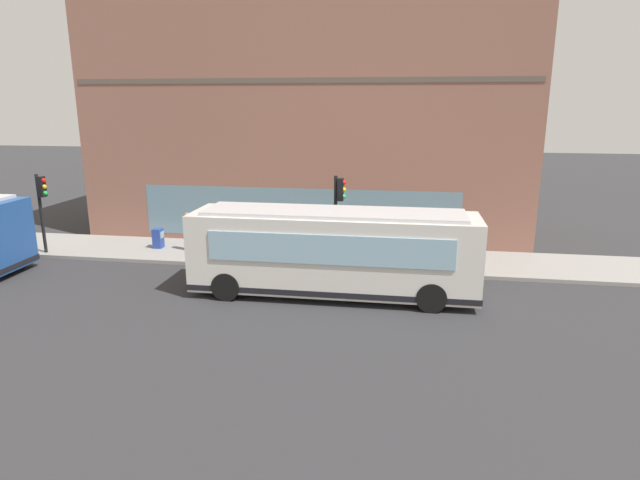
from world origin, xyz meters
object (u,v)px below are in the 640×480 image
pedestrian_walking_along_curb (480,243)px  pedestrian_near_hydrant (249,236)px  pedestrian_by_light_pole (188,229)px  newspaper_vending_box (158,238)px  city_bus_nearside (333,253)px  traffic_light_near_corner (339,204)px  traffic_light_down_block (42,198)px  fire_hydrant (438,257)px

pedestrian_walking_along_curb → pedestrian_near_hydrant: pedestrian_walking_along_curb is taller
pedestrian_near_hydrant → pedestrian_by_light_pole: bearing=79.5°
pedestrian_by_light_pole → newspaper_vending_box: pedestrian_by_light_pole is taller
city_bus_nearside → pedestrian_walking_along_curb: size_ratio=6.28×
city_bus_nearside → pedestrian_by_light_pole: (4.32, 7.22, -0.39)m
newspaper_vending_box → pedestrian_by_light_pole: bearing=-97.0°
traffic_light_near_corner → newspaper_vending_box: (1.45, 8.58, -2.14)m
traffic_light_near_corner → traffic_light_down_block: (-0.08, 13.12, -0.13)m
pedestrian_by_light_pole → pedestrian_near_hydrant: pedestrian_by_light_pole is taller
traffic_light_down_block → pedestrian_by_light_pole: size_ratio=2.01×
traffic_light_near_corner → city_bus_nearside: bearing=-176.5°
pedestrian_walking_along_curb → fire_hydrant: bearing=105.9°
fire_hydrant → pedestrian_near_hydrant: 8.08m
pedestrian_walking_along_curb → newspaper_vending_box: bearing=88.8°
pedestrian_by_light_pole → fire_hydrant: bearing=-93.0°
traffic_light_down_block → pedestrian_near_hydrant: 9.30m
traffic_light_near_corner → pedestrian_near_hydrant: bearing=80.1°
fire_hydrant → traffic_light_down_block: bearing=92.5°
city_bus_nearside → pedestrian_by_light_pole: city_bus_nearside is taller
fire_hydrant → pedestrian_walking_along_curb: 1.87m
traffic_light_near_corner → pedestrian_by_light_pole: bearing=79.8°
pedestrian_by_light_pole → traffic_light_near_corner: bearing=-100.2°
pedestrian_near_hydrant → newspaper_vending_box: bearing=80.7°
pedestrian_by_light_pole → pedestrian_near_hydrant: bearing=-100.5°
city_bus_nearside → fire_hydrant: 5.48m
fire_hydrant → traffic_light_near_corner: bearing=99.4°
newspaper_vending_box → traffic_light_down_block: bearing=108.6°
pedestrian_walking_along_curb → pedestrian_by_light_pole: size_ratio=0.91×
fire_hydrant → pedestrian_walking_along_curb: (0.49, -1.72, 0.55)m
traffic_light_down_block → pedestrian_by_light_pole: (1.34, -6.09, -1.45)m
traffic_light_near_corner → pedestrian_walking_along_curb: bearing=-78.6°
traffic_light_near_corner → newspaper_vending_box: traffic_light_near_corner is taller
city_bus_nearside → fire_hydrant: city_bus_nearside is taller
city_bus_nearside → traffic_light_near_corner: (3.06, 0.19, 1.19)m
fire_hydrant → pedestrian_walking_along_curb: pedestrian_walking_along_curb is taller
traffic_light_near_corner → newspaper_vending_box: size_ratio=4.13×
pedestrian_near_hydrant → fire_hydrant: bearing=-90.2°
pedestrian_walking_along_curb → newspaper_vending_box: (0.29, 14.36, -0.46)m
city_bus_nearside → pedestrian_walking_along_curb: city_bus_nearside is taller
traffic_light_down_block → pedestrian_near_hydrant: traffic_light_down_block is taller
fire_hydrant → pedestrian_by_light_pole: 11.13m
fire_hydrant → pedestrian_by_light_pole: pedestrian_by_light_pole is taller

